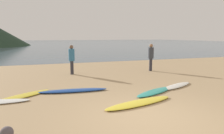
# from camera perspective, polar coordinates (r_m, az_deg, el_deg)

# --- Properties ---
(ground_plane) EXTENTS (120.00, 120.00, 0.20)m
(ground_plane) POSITION_cam_1_polar(r_m,az_deg,el_deg) (15.01, -8.49, -0.14)
(ground_plane) COLOR tan
(ground_plane) RESTS_ON ground
(ocean_water) EXTENTS (140.00, 100.00, 0.01)m
(ocean_water) POSITION_cam_1_polar(r_m,az_deg,el_deg) (66.58, -16.53, 6.35)
(ocean_water) COLOR #475B6B
(ocean_water) RESTS_ON ground
(surfboard_1) EXTENTS (2.04, 1.63, 0.06)m
(surfboard_1) POSITION_cam_1_polar(r_m,az_deg,el_deg) (8.08, -23.33, -7.31)
(surfboard_1) COLOR yellow
(surfboard_1) RESTS_ON ground
(surfboard_2) EXTENTS (2.66, 0.72, 0.10)m
(surfboard_2) POSITION_cam_1_polar(r_m,az_deg,el_deg) (8.18, -10.64, -6.42)
(surfboard_2) COLOR #1E479E
(surfboard_2) RESTS_ON ground
(surfboard_3) EXTENTS (2.64, 1.15, 0.08)m
(surfboard_3) POSITION_cam_1_polar(r_m,az_deg,el_deg) (6.71, 7.64, -9.76)
(surfboard_3) COLOR yellow
(surfboard_3) RESTS_ON ground
(surfboard_4) EXTENTS (2.13, 1.36, 0.08)m
(surfboard_4) POSITION_cam_1_polar(r_m,az_deg,el_deg) (8.10, 11.84, -6.68)
(surfboard_4) COLOR teal
(surfboard_4) RESTS_ON ground
(surfboard_5) EXTENTS (2.00, 1.24, 0.08)m
(surfboard_5) POSITION_cam_1_polar(r_m,az_deg,el_deg) (9.26, 17.52, -4.97)
(surfboard_5) COLOR silver
(surfboard_5) RESTS_ON ground
(person_0) EXTENTS (0.33, 0.33, 1.65)m
(person_0) POSITION_cam_1_polar(r_m,az_deg,el_deg) (11.76, -11.11, 2.68)
(person_0) COLOR #2D2D38
(person_0) RESTS_ON ground
(person_1) EXTENTS (0.34, 0.34, 1.67)m
(person_1) POSITION_cam_1_polar(r_m,az_deg,el_deg) (12.92, 10.72, 3.27)
(person_1) COLOR #2D2D38
(person_1) RESTS_ON ground
(beach_rock_near) EXTENTS (0.27, 0.27, 0.27)m
(beach_rock_near) POSITION_cam_1_polar(r_m,az_deg,el_deg) (5.04, -27.11, -15.91)
(beach_rock_near) COLOR #544C51
(beach_rock_near) RESTS_ON ground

